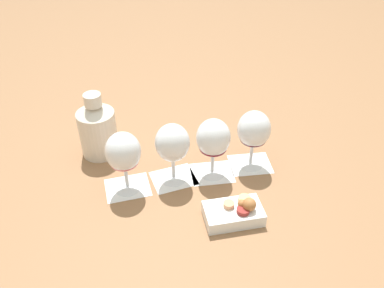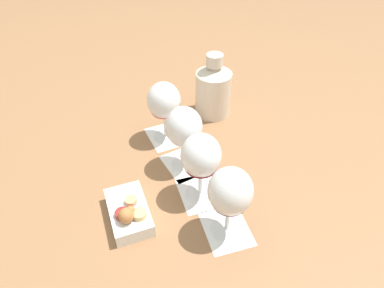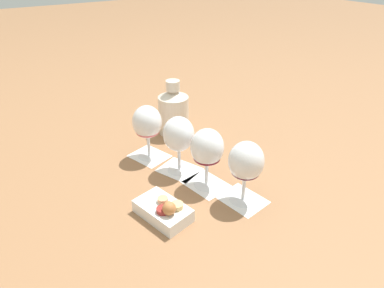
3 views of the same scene
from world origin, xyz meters
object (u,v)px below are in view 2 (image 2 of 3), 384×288
(wine_glass_2, at_px, (201,158))
(snack_dish, at_px, (129,212))
(wine_glass_3, at_px, (230,194))
(ceramic_vase, at_px, (213,89))
(wine_glass_0, at_px, (164,103))
(wine_glass_1, at_px, (184,130))

(wine_glass_2, bearing_deg, snack_dish, -72.45)
(wine_glass_3, distance_m, ceramic_vase, 0.45)
(wine_glass_0, xyz_separation_m, wine_glass_1, (0.12, 0.04, -0.00))
(wine_glass_2, xyz_separation_m, wine_glass_3, (0.11, 0.04, -0.00))
(wine_glass_0, height_order, wine_glass_1, same)
(wine_glass_1, height_order, snack_dish, wine_glass_1)
(wine_glass_2, height_order, snack_dish, wine_glass_2)
(wine_glass_0, bearing_deg, ceramic_vase, 123.62)
(wine_glass_1, relative_size, snack_dish, 1.11)
(wine_glass_3, bearing_deg, ceramic_vase, 173.75)
(wine_glass_2, height_order, ceramic_vase, ceramic_vase)
(wine_glass_0, distance_m, wine_glass_3, 0.36)
(wine_glass_0, height_order, wine_glass_3, same)
(wine_glass_3, bearing_deg, snack_dish, -105.25)
(wine_glass_1, relative_size, ceramic_vase, 0.88)
(wine_glass_0, distance_m, ceramic_vase, 0.19)
(wine_glass_1, xyz_separation_m, snack_dish, (0.16, -0.15, -0.10))
(ceramic_vase, bearing_deg, wine_glass_2, -15.18)
(wine_glass_3, bearing_deg, wine_glass_2, -159.46)
(wine_glass_3, height_order, snack_dish, wine_glass_3)
(wine_glass_1, relative_size, wine_glass_2, 1.00)
(wine_glass_1, xyz_separation_m, ceramic_vase, (-0.23, 0.12, -0.03))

